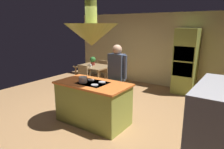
% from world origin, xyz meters
% --- Properties ---
extents(ground, '(8.16, 8.16, 0.00)m').
position_xyz_m(ground, '(0.00, 0.00, 0.00)').
color(ground, '#AD7F51').
extents(wall_back, '(6.80, 0.10, 2.55)m').
position_xyz_m(wall_back, '(0.00, 3.45, 1.27)').
color(wall_back, beige).
rests_on(wall_back, ground).
extents(kitchen_island, '(1.61, 0.88, 0.94)m').
position_xyz_m(kitchen_island, '(0.00, -0.20, 0.47)').
color(kitchen_island, '#939E42').
rests_on(kitchen_island, ground).
extents(oven_tower, '(0.66, 0.62, 2.05)m').
position_xyz_m(oven_tower, '(1.10, 3.04, 1.03)').
color(oven_tower, '#939E42').
rests_on(oven_tower, ground).
extents(dining_table, '(1.12, 0.87, 0.76)m').
position_xyz_m(dining_table, '(-1.70, 1.90, 0.66)').
color(dining_table, '#91734C').
rests_on(dining_table, ground).
extents(person_at_island, '(0.53, 0.23, 1.70)m').
position_xyz_m(person_at_island, '(0.17, 0.51, 0.98)').
color(person_at_island, tan).
rests_on(person_at_island, ground).
extents(range_hood, '(1.10, 1.10, 1.00)m').
position_xyz_m(range_hood, '(0.00, -0.20, 1.97)').
color(range_hood, '#939E42').
extents(pendant_light_over_table, '(0.32, 0.32, 0.82)m').
position_xyz_m(pendant_light_over_table, '(-1.70, 1.90, 1.86)').
color(pendant_light_over_table, '#E0B266').
extents(chair_facing_island, '(0.40, 0.40, 0.87)m').
position_xyz_m(chair_facing_island, '(-1.70, 1.25, 0.50)').
color(chair_facing_island, '#91734C').
rests_on(chair_facing_island, ground).
extents(chair_by_back_wall, '(0.40, 0.40, 0.87)m').
position_xyz_m(chair_by_back_wall, '(-1.70, 2.55, 0.50)').
color(chair_by_back_wall, '#91734C').
rests_on(chair_by_back_wall, ground).
extents(potted_plant_on_table, '(0.20, 0.20, 0.30)m').
position_xyz_m(potted_plant_on_table, '(-1.79, 1.99, 0.93)').
color(potted_plant_on_table, '#99382D').
rests_on(potted_plant_on_table, dining_table).
extents(cup_on_table, '(0.07, 0.07, 0.09)m').
position_xyz_m(cup_on_table, '(-1.64, 1.68, 0.81)').
color(cup_on_table, white).
rests_on(cup_on_table, dining_table).
extents(cooking_pot_on_cooktop, '(0.18, 0.18, 0.12)m').
position_xyz_m(cooking_pot_on_cooktop, '(-0.16, -0.33, 1.00)').
color(cooking_pot_on_cooktop, '#B2B2B7').
rests_on(cooking_pot_on_cooktop, kitchen_island).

